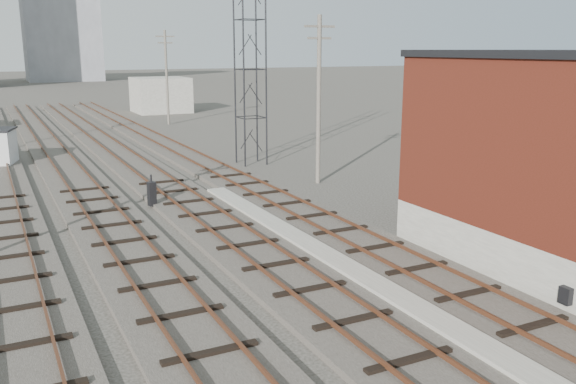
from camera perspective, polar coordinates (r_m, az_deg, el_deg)
ground at (r=62.02m, az=-17.41°, el=5.94°), size 320.00×320.00×0.00m
track_right at (r=42.27m, az=-9.33°, el=3.34°), size 3.20×90.00×0.39m
track_mid_right at (r=41.28m, az=-14.63°, el=2.85°), size 3.20×90.00×0.39m
track_mid_left at (r=40.68m, az=-20.14°, el=2.32°), size 3.20×90.00×0.39m
platform_curb at (r=19.37m, az=7.62°, el=-8.47°), size 0.90×28.00×0.26m
lattice_tower at (r=38.92m, az=-3.59°, el=13.59°), size 1.60×1.60×15.00m
utility_pole_right_a at (r=33.17m, az=2.89°, el=8.99°), size 1.80×0.24×9.00m
utility_pole_right_b at (r=61.07m, az=-11.29°, el=10.71°), size 1.80×0.24×9.00m
apartment_right at (r=151.96m, az=-20.51°, el=14.63°), size 16.00×12.00×26.00m
shed_right at (r=73.44m, az=-11.83°, el=8.88°), size 6.00×6.00×4.00m
switch_stand at (r=29.05m, az=-12.63°, el=-0.13°), size 0.38×0.38×1.47m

